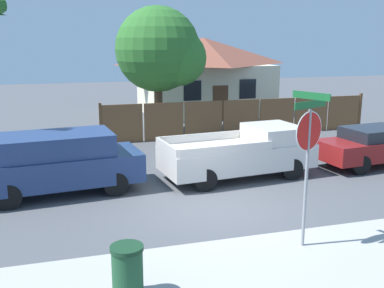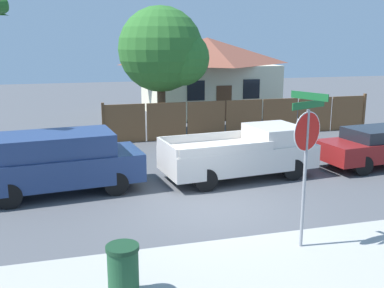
{
  "view_description": "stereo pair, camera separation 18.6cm",
  "coord_description": "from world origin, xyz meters",
  "px_view_note": "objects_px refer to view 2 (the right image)",
  "views": [
    {
      "loc": [
        -3.8,
        -10.88,
        4.39
      ],
      "look_at": [
        -0.36,
        0.85,
        1.6
      ],
      "focal_mm": 42.0,
      "sensor_mm": 36.0,
      "label": 1
    },
    {
      "loc": [
        -3.62,
        -10.94,
        4.39
      ],
      "look_at": [
        -0.36,
        0.85,
        1.6
      ],
      "focal_mm": 42.0,
      "sensor_mm": 36.0,
      "label": 2
    }
  ],
  "objects_px": {
    "orange_pickup": "(244,153)",
    "oak_tree": "(165,51)",
    "trash_bin": "(123,271)",
    "house": "(207,74)",
    "stop_sign": "(307,143)",
    "parked_sedan": "(380,146)",
    "red_suv": "(59,161)"
  },
  "relations": [
    {
      "from": "house",
      "to": "stop_sign",
      "type": "bearing_deg",
      "value": -101.13
    },
    {
      "from": "stop_sign",
      "to": "orange_pickup",
      "type": "bearing_deg",
      "value": 59.35
    },
    {
      "from": "red_suv",
      "to": "parked_sedan",
      "type": "distance_m",
      "value": 11.08
    },
    {
      "from": "house",
      "to": "red_suv",
      "type": "bearing_deg",
      "value": -122.86
    },
    {
      "from": "red_suv",
      "to": "parked_sedan",
      "type": "relative_size",
      "value": 1.02
    },
    {
      "from": "red_suv",
      "to": "orange_pickup",
      "type": "relative_size",
      "value": 0.94
    },
    {
      "from": "house",
      "to": "stop_sign",
      "type": "height_order",
      "value": "house"
    },
    {
      "from": "house",
      "to": "oak_tree",
      "type": "bearing_deg",
      "value": -123.3
    },
    {
      "from": "oak_tree",
      "to": "trash_bin",
      "type": "bearing_deg",
      "value": -105.27
    },
    {
      "from": "orange_pickup",
      "to": "oak_tree",
      "type": "bearing_deg",
      "value": 91.27
    },
    {
      "from": "red_suv",
      "to": "orange_pickup",
      "type": "distance_m",
      "value": 5.83
    },
    {
      "from": "orange_pickup",
      "to": "trash_bin",
      "type": "xyz_separation_m",
      "value": [
        -4.72,
        -6.14,
        -0.34
      ]
    },
    {
      "from": "oak_tree",
      "to": "orange_pickup",
      "type": "xyz_separation_m",
      "value": [
        0.97,
        -7.61,
        -3.13
      ]
    },
    {
      "from": "red_suv",
      "to": "parked_sedan",
      "type": "bearing_deg",
      "value": -5.99
    },
    {
      "from": "orange_pickup",
      "to": "stop_sign",
      "type": "height_order",
      "value": "stop_sign"
    },
    {
      "from": "red_suv",
      "to": "parked_sedan",
      "type": "height_order",
      "value": "red_suv"
    },
    {
      "from": "oak_tree",
      "to": "red_suv",
      "type": "bearing_deg",
      "value": -122.51
    },
    {
      "from": "house",
      "to": "parked_sedan",
      "type": "xyz_separation_m",
      "value": [
        2.27,
        -13.63,
        -1.66
      ]
    },
    {
      "from": "house",
      "to": "parked_sedan",
      "type": "distance_m",
      "value": 13.92
    },
    {
      "from": "house",
      "to": "orange_pickup",
      "type": "distance_m",
      "value": 14.02
    },
    {
      "from": "house",
      "to": "parked_sedan",
      "type": "bearing_deg",
      "value": -80.57
    },
    {
      "from": "oak_tree",
      "to": "orange_pickup",
      "type": "bearing_deg",
      "value": -82.75
    },
    {
      "from": "house",
      "to": "red_suv",
      "type": "distance_m",
      "value": 16.29
    },
    {
      "from": "orange_pickup",
      "to": "parked_sedan",
      "type": "height_order",
      "value": "orange_pickup"
    },
    {
      "from": "parked_sedan",
      "to": "stop_sign",
      "type": "bearing_deg",
      "value": -145.06
    },
    {
      "from": "orange_pickup",
      "to": "stop_sign",
      "type": "distance_m",
      "value": 5.46
    },
    {
      "from": "oak_tree",
      "to": "parked_sedan",
      "type": "relative_size",
      "value": 1.27
    },
    {
      "from": "house",
      "to": "stop_sign",
      "type": "relative_size",
      "value": 2.33
    },
    {
      "from": "stop_sign",
      "to": "house",
      "type": "bearing_deg",
      "value": 56.15
    },
    {
      "from": "orange_pickup",
      "to": "trash_bin",
      "type": "height_order",
      "value": "orange_pickup"
    },
    {
      "from": "orange_pickup",
      "to": "stop_sign",
      "type": "bearing_deg",
      "value": -103.92
    },
    {
      "from": "trash_bin",
      "to": "stop_sign",
      "type": "bearing_deg",
      "value": 13.27
    }
  ]
}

